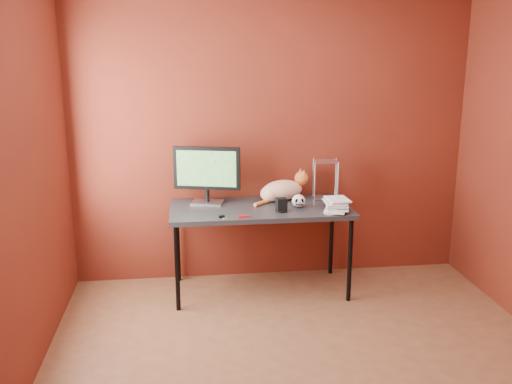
{
  "coord_description": "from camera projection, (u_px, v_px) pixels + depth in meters",
  "views": [
    {
      "loc": [
        -0.76,
        -3.17,
        2.05
      ],
      "look_at": [
        -0.21,
        1.15,
        0.94
      ],
      "focal_mm": 40.0,
      "sensor_mm": 36.0,
      "label": 1
    }
  ],
  "objects": [
    {
      "name": "washer",
      "position": [
        225.0,
        218.0,
        4.44
      ],
      "size": [
        0.04,
        0.04,
        0.0
      ],
      "primitive_type": "cylinder",
      "color": "silver",
      "rests_on": "desk"
    },
    {
      "name": "book_stack",
      "position": [
        328.0,
        142.0,
        4.51
      ],
      "size": [
        0.24,
        0.27,
        1.14
      ],
      "rotation": [
        0.0,
        0.0,
        -0.14
      ],
      "color": "beige",
      "rests_on": "desk"
    },
    {
      "name": "skull_mug",
      "position": [
        299.0,
        201.0,
        4.73
      ],
      "size": [
        0.11,
        0.11,
        0.11
      ],
      "rotation": [
        0.0,
        0.0,
        -0.04
      ],
      "color": "silver",
      "rests_on": "desk"
    },
    {
      "name": "cat",
      "position": [
        282.0,
        190.0,
        4.94
      ],
      "size": [
        0.51,
        0.35,
        0.26
      ],
      "rotation": [
        0.0,
        0.0,
        0.3
      ],
      "color": "orange",
      "rests_on": "desk"
    },
    {
      "name": "black_gadget",
      "position": [
        222.0,
        216.0,
        4.45
      ],
      "size": [
        0.05,
        0.03,
        0.02
      ],
      "primitive_type": "cube",
      "rotation": [
        0.0,
        0.0,
        0.14
      ],
      "color": "black",
      "rests_on": "desk"
    },
    {
      "name": "pocket_knife",
      "position": [
        243.0,
        217.0,
        4.46
      ],
      "size": [
        0.09,
        0.03,
        0.02
      ],
      "primitive_type": "cube",
      "rotation": [
        0.0,
        0.0,
        0.07
      ],
      "color": "#B20D1D",
      "rests_on": "desk"
    },
    {
      "name": "desk",
      "position": [
        260.0,
        213.0,
        4.77
      ],
      "size": [
        1.5,
        0.7,
        0.75
      ],
      "color": "black",
      "rests_on": "ground"
    },
    {
      "name": "monitor",
      "position": [
        207.0,
        172.0,
        4.79
      ],
      "size": [
        0.56,
        0.24,
        0.49
      ],
      "rotation": [
        0.0,
        0.0,
        -0.25
      ],
      "color": "silver",
      "rests_on": "desk"
    },
    {
      "name": "wire_rack",
      "position": [
        325.0,
        179.0,
        4.97
      ],
      "size": [
        0.22,
        0.19,
        0.35
      ],
      "rotation": [
        0.0,
        0.0,
        -0.14
      ],
      "color": "silver",
      "rests_on": "desk"
    },
    {
      "name": "room",
      "position": [
        317.0,
        155.0,
        3.29
      ],
      "size": [
        3.52,
        3.52,
        2.61
      ],
      "color": "brown",
      "rests_on": "ground"
    },
    {
      "name": "speaker",
      "position": [
        281.0,
        205.0,
        4.61
      ],
      "size": [
        0.1,
        0.1,
        0.11
      ],
      "rotation": [
        0.0,
        0.0,
        0.13
      ],
      "color": "black",
      "rests_on": "desk"
    }
  ]
}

